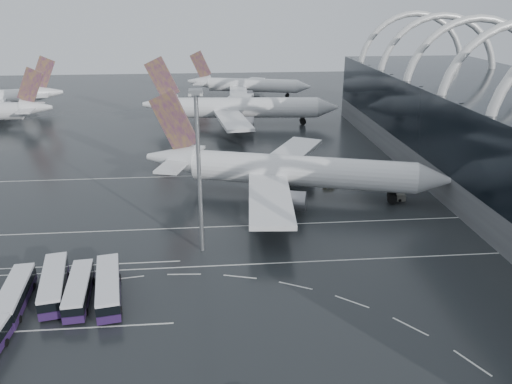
{
  "coord_description": "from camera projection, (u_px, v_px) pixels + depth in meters",
  "views": [
    {
      "loc": [
        -4.35,
        -69.33,
        38.27
      ],
      "look_at": [
        2.86,
        10.62,
        7.0
      ],
      "focal_mm": 35.0,
      "sensor_mm": 36.0,
      "label": 1
    }
  ],
  "objects": [
    {
      "name": "ground",
      "position": [
        244.0,
        258.0,
        78.6
      ],
      "size": [
        420.0,
        420.0,
        0.0
      ],
      "primitive_type": "plane",
      "color": "black",
      "rests_on": "ground"
    },
    {
      "name": "lane_marking_near",
      "position": [
        245.0,
        264.0,
        76.74
      ],
      "size": [
        120.0,
        0.25,
        0.01
      ],
      "primitive_type": "cube",
      "color": "silver",
      "rests_on": "ground"
    },
    {
      "name": "lane_marking_mid",
      "position": [
        240.0,
        226.0,
        89.73
      ],
      "size": [
        120.0,
        0.25,
        0.01
      ],
      "primitive_type": "cube",
      "color": "silver",
      "rests_on": "ground"
    },
    {
      "name": "lane_marking_far",
      "position": [
        232.0,
        175.0,
        115.72
      ],
      "size": [
        120.0,
        0.25,
        0.01
      ],
      "primitive_type": "cube",
      "color": "silver",
      "rests_on": "ground"
    },
    {
      "name": "bus_bay_line_south",
      "position": [
        60.0,
        329.0,
        61.74
      ],
      "size": [
        28.0,
        0.25,
        0.01
      ],
      "primitive_type": "cube",
      "color": "silver",
      "rests_on": "ground"
    },
    {
      "name": "bus_bay_line_north",
      "position": [
        88.0,
        265.0,
        76.59
      ],
      "size": [
        28.0,
        0.25,
        0.01
      ],
      "primitive_type": "cube",
      "color": "silver",
      "rests_on": "ground"
    },
    {
      "name": "airliner_main",
      "position": [
        286.0,
        171.0,
        101.86
      ],
      "size": [
        61.39,
        53.13,
        21.14
      ],
      "rotation": [
        0.0,
        0.0,
        -0.29
      ],
      "color": "white",
      "rests_on": "ground"
    },
    {
      "name": "airliner_gate_b",
      "position": [
        237.0,
        108.0,
        159.3
      ],
      "size": [
        62.49,
        56.03,
        21.69
      ],
      "rotation": [
        0.0,
        0.0,
        -0.08
      ],
      "color": "white",
      "rests_on": "ground"
    },
    {
      "name": "airliner_gate_c",
      "position": [
        246.0,
        86.0,
        205.9
      ],
      "size": [
        50.93,
        46.28,
        18.33
      ],
      "rotation": [
        0.0,
        0.0,
        -0.25
      ],
      "color": "white",
      "rests_on": "ground"
    },
    {
      "name": "jet_remote_far",
      "position": [
        1.0,
        98.0,
        178.29
      ],
      "size": [
        44.16,
        35.76,
        19.28
      ],
      "rotation": [
        0.0,
        0.0,
        3.36
      ],
      "color": "white",
      "rests_on": "ground"
    },
    {
      "name": "bus_row_near_a",
      "position": [
        15.0,
        295.0,
        65.84
      ],
      "size": [
        3.94,
        12.49,
        3.02
      ],
      "rotation": [
        0.0,
        0.0,
        1.67
      ],
      "color": "#2D1544",
      "rests_on": "ground"
    },
    {
      "name": "bus_row_near_b",
      "position": [
        54.0,
        284.0,
        68.21
      ],
      "size": [
        5.33,
        13.34,
        3.21
      ],
      "rotation": [
        0.0,
        0.0,
        1.76
      ],
      "color": "#2D1544",
      "rests_on": "ground"
    },
    {
      "name": "bus_row_near_c",
      "position": [
        79.0,
        289.0,
        67.21
      ],
      "size": [
        3.89,
        12.18,
        2.95
      ],
      "rotation": [
        0.0,
        0.0,
        1.67
      ],
      "color": "#2D1544",
      "rests_on": "ground"
    },
    {
      "name": "bus_row_near_d",
      "position": [
        108.0,
        286.0,
        67.58
      ],
      "size": [
        5.23,
        13.53,
        3.25
      ],
      "rotation": [
        0.0,
        0.0,
        1.75
      ],
      "color": "#2D1544",
      "rests_on": "ground"
    },
    {
      "name": "floodlight_mast",
      "position": [
        198.0,
        154.0,
        75.21
      ],
      "size": [
        2.0,
        2.0,
        26.03
      ],
      "color": "gray",
      "rests_on": "ground"
    },
    {
      "name": "gse_cart_belly_b",
      "position": [
        330.0,
        181.0,
        109.76
      ],
      "size": [
        2.21,
        1.31,
        1.21
      ],
      "primitive_type": "cube",
      "color": "slate",
      "rests_on": "ground"
    },
    {
      "name": "gse_cart_belly_d",
      "position": [
        399.0,
        197.0,
        100.86
      ],
      "size": [
        2.4,
        1.42,
        1.31
      ],
      "primitive_type": "cube",
      "color": "slate",
      "rests_on": "ground"
    },
    {
      "name": "gse_cart_belly_e",
      "position": [
        328.0,
        184.0,
        108.55
      ],
      "size": [
        2.14,
        1.26,
        1.16
      ],
      "primitive_type": "cube",
      "color": "#B69318",
      "rests_on": "ground"
    }
  ]
}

